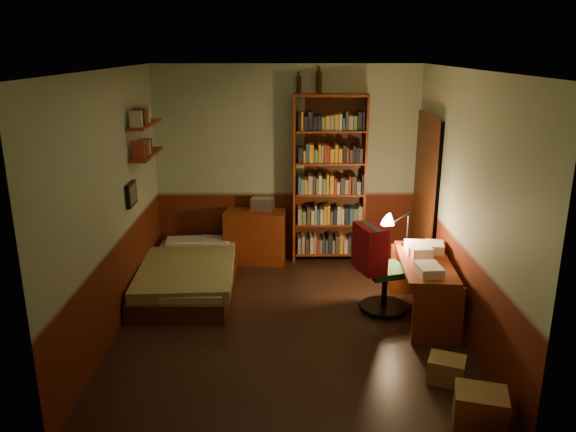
{
  "coord_description": "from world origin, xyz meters",
  "views": [
    {
      "loc": [
        -0.05,
        -5.38,
        2.8
      ],
      "look_at": [
        0.0,
        0.25,
        1.1
      ],
      "focal_mm": 35.0,
      "sensor_mm": 36.0,
      "label": 1
    }
  ],
  "objects_px": {
    "mini_stereo": "(263,203)",
    "cardboard_box_b": "(447,369)",
    "cardboard_box_a": "(480,408)",
    "bookshelf": "(330,180)",
    "desk_lamp": "(408,223)",
    "dresser": "(255,237)",
    "office_chair": "(386,266)",
    "desk": "(423,289)",
    "bed": "(189,265)"
  },
  "relations": [
    {
      "from": "desk_lamp",
      "to": "bed",
      "type": "bearing_deg",
      "value": 151.88
    },
    {
      "from": "desk",
      "to": "cardboard_box_a",
      "type": "relative_size",
      "value": 3.15
    },
    {
      "from": "desk",
      "to": "cardboard_box_a",
      "type": "distance_m",
      "value": 1.81
    },
    {
      "from": "mini_stereo",
      "to": "desk_lamp",
      "type": "xyz_separation_m",
      "value": [
        1.67,
        -1.33,
        0.14
      ]
    },
    {
      "from": "mini_stereo",
      "to": "cardboard_box_b",
      "type": "distance_m",
      "value": 3.51
    },
    {
      "from": "bookshelf",
      "to": "cardboard_box_a",
      "type": "height_order",
      "value": "bookshelf"
    },
    {
      "from": "desk",
      "to": "office_chair",
      "type": "distance_m",
      "value": 0.46
    },
    {
      "from": "bed",
      "to": "desk_lamp",
      "type": "height_order",
      "value": "desk_lamp"
    },
    {
      "from": "cardboard_box_a",
      "to": "office_chair",
      "type": "bearing_deg",
      "value": 101.23
    },
    {
      "from": "dresser",
      "to": "desk_lamp",
      "type": "xyz_separation_m",
      "value": [
        1.77,
        -1.2,
        0.57
      ]
    },
    {
      "from": "dresser",
      "to": "cardboard_box_a",
      "type": "height_order",
      "value": "dresser"
    },
    {
      "from": "desk",
      "to": "cardboard_box_b",
      "type": "xyz_separation_m",
      "value": [
        -0.07,
        -1.2,
        -0.22
      ]
    },
    {
      "from": "desk_lamp",
      "to": "dresser",
      "type": "bearing_deg",
      "value": 125.59
    },
    {
      "from": "mini_stereo",
      "to": "office_chair",
      "type": "bearing_deg",
      "value": -37.43
    },
    {
      "from": "bed",
      "to": "cardboard_box_a",
      "type": "relative_size",
      "value": 4.97
    },
    {
      "from": "desk",
      "to": "mini_stereo",
      "type": "bearing_deg",
      "value": 138.84
    },
    {
      "from": "bed",
      "to": "cardboard_box_b",
      "type": "bearing_deg",
      "value": -37.94
    },
    {
      "from": "bookshelf",
      "to": "desk",
      "type": "distance_m",
      "value": 2.11
    },
    {
      "from": "office_chair",
      "to": "dresser",
      "type": "bearing_deg",
      "value": 117.77
    },
    {
      "from": "mini_stereo",
      "to": "bookshelf",
      "type": "bearing_deg",
      "value": 9.34
    },
    {
      "from": "cardboard_box_a",
      "to": "bed",
      "type": "bearing_deg",
      "value": 135.25
    },
    {
      "from": "bed",
      "to": "dresser",
      "type": "xyz_separation_m",
      "value": [
        0.76,
        0.85,
        0.07
      ]
    },
    {
      "from": "bookshelf",
      "to": "desk_lamp",
      "type": "distance_m",
      "value": 1.52
    },
    {
      "from": "bed",
      "to": "bookshelf",
      "type": "bearing_deg",
      "value": 28.4
    },
    {
      "from": "bookshelf",
      "to": "cardboard_box_b",
      "type": "height_order",
      "value": "bookshelf"
    },
    {
      "from": "dresser",
      "to": "desk",
      "type": "height_order",
      "value": "dresser"
    },
    {
      "from": "desk_lamp",
      "to": "cardboard_box_a",
      "type": "xyz_separation_m",
      "value": [
        0.11,
        -2.27,
        -0.78
      ]
    },
    {
      "from": "mini_stereo",
      "to": "cardboard_box_b",
      "type": "height_order",
      "value": "mini_stereo"
    },
    {
      "from": "desk",
      "to": "desk_lamp",
      "type": "xyz_separation_m",
      "value": [
        -0.1,
        0.47,
        0.6
      ]
    },
    {
      "from": "bookshelf",
      "to": "dresser",
      "type": "bearing_deg",
      "value": -171.43
    },
    {
      "from": "dresser",
      "to": "office_chair",
      "type": "relative_size",
      "value": 0.77
    },
    {
      "from": "office_chair",
      "to": "bed",
      "type": "bearing_deg",
      "value": 146.92
    },
    {
      "from": "cardboard_box_b",
      "to": "mini_stereo",
      "type": "bearing_deg",
      "value": 119.5
    },
    {
      "from": "desk_lamp",
      "to": "office_chair",
      "type": "relative_size",
      "value": 0.52
    },
    {
      "from": "cardboard_box_a",
      "to": "cardboard_box_b",
      "type": "relative_size",
      "value": 1.27
    },
    {
      "from": "bookshelf",
      "to": "office_chair",
      "type": "relative_size",
      "value": 2.14
    },
    {
      "from": "bed",
      "to": "bookshelf",
      "type": "distance_m",
      "value": 2.15
    },
    {
      "from": "desk_lamp",
      "to": "desk",
      "type": "bearing_deg",
      "value": -98.27
    },
    {
      "from": "dresser",
      "to": "desk",
      "type": "bearing_deg",
      "value": -35.73
    },
    {
      "from": "mini_stereo",
      "to": "bookshelf",
      "type": "distance_m",
      "value": 0.95
    },
    {
      "from": "cardboard_box_a",
      "to": "cardboard_box_b",
      "type": "bearing_deg",
      "value": 98.11
    },
    {
      "from": "desk",
      "to": "desk_lamp",
      "type": "height_order",
      "value": "desk_lamp"
    },
    {
      "from": "desk",
      "to": "bookshelf",
      "type": "bearing_deg",
      "value": 120.81
    },
    {
      "from": "cardboard_box_a",
      "to": "dresser",
      "type": "bearing_deg",
      "value": 118.48
    },
    {
      "from": "office_chair",
      "to": "desk",
      "type": "bearing_deg",
      "value": -42.86
    },
    {
      "from": "mini_stereo",
      "to": "cardboard_box_b",
      "type": "xyz_separation_m",
      "value": [
        1.7,
        -3.0,
        -0.68
      ]
    },
    {
      "from": "desk",
      "to": "cardboard_box_a",
      "type": "xyz_separation_m",
      "value": [
        0.02,
        -1.8,
        -0.18
      ]
    },
    {
      "from": "office_chair",
      "to": "cardboard_box_b",
      "type": "distance_m",
      "value": 1.47
    },
    {
      "from": "dresser",
      "to": "cardboard_box_b",
      "type": "bearing_deg",
      "value": -51.86
    },
    {
      "from": "desk",
      "to": "cardboard_box_b",
      "type": "distance_m",
      "value": 1.22
    }
  ]
}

